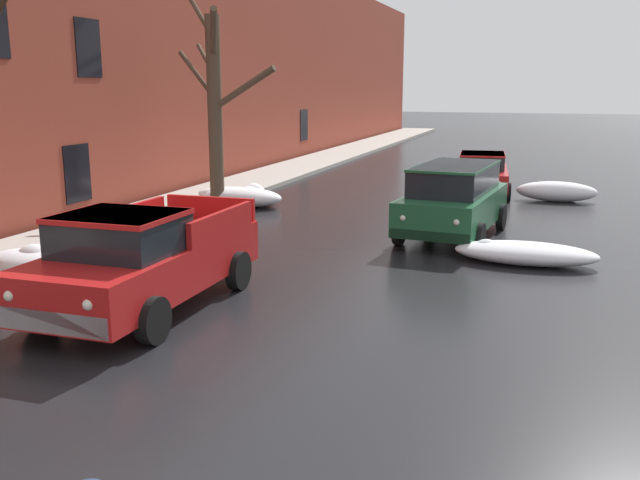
% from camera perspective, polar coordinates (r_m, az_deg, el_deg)
% --- Properties ---
extents(left_sidewalk_slab, '(2.65, 80.00, 0.16)m').
position_cam_1_polar(left_sidewalk_slab, '(22.98, -10.47, 3.12)').
color(left_sidewalk_slab, '#A8A399').
rests_on(left_sidewalk_slab, ground).
extents(brick_townhouse_facade, '(0.63, 80.00, 9.52)m').
position_cam_1_polar(brick_townhouse_facade, '(23.65, -14.94, 14.56)').
color(brick_townhouse_facade, brown).
rests_on(brick_townhouse_facade, ground).
extents(snow_bank_near_corner_left, '(2.88, 0.97, 0.65)m').
position_cam_1_polar(snow_bank_near_corner_left, '(22.90, -6.49, 3.69)').
color(snow_bank_near_corner_left, white).
rests_on(snow_bank_near_corner_left, ground).
extents(snow_bank_along_left_kerb, '(2.55, 0.95, 0.65)m').
position_cam_1_polar(snow_bank_along_left_kerb, '(24.31, 18.80, 3.74)').
color(snow_bank_along_left_kerb, white).
rests_on(snow_bank_along_left_kerb, ground).
extents(snow_bank_mid_block_left, '(2.58, 1.25, 0.64)m').
position_cam_1_polar(snow_bank_mid_block_left, '(22.12, -6.26, 3.50)').
color(snow_bank_mid_block_left, white).
rests_on(snow_bank_mid_block_left, ground).
extents(snow_bank_near_corner_right, '(2.98, 1.21, 0.48)m').
position_cam_1_polar(snow_bank_near_corner_right, '(15.53, 16.15, -1.02)').
color(snow_bank_near_corner_right, white).
rests_on(snow_bank_near_corner_right, ground).
extents(snow_bank_along_right_kerb, '(2.14, 1.22, 0.68)m').
position_cam_1_polar(snow_bank_along_right_kerb, '(14.89, -22.21, -1.77)').
color(snow_bank_along_right_kerb, white).
rests_on(snow_bank_along_right_kerb, ground).
extents(bare_tree_mid_block, '(3.87, 2.99, 6.34)m').
position_cam_1_polar(bare_tree_mid_block, '(21.78, -8.49, 10.98)').
color(bare_tree_mid_block, '#4C3D2D').
rests_on(bare_tree_mid_block, ground).
extents(pickup_truck_red_approaching_near_lane, '(2.27, 5.02, 1.76)m').
position_cam_1_polar(pickup_truck_red_approaching_near_lane, '(12.10, -14.27, -1.52)').
color(pickup_truck_red_approaching_near_lane, red).
rests_on(pickup_truck_red_approaching_near_lane, ground).
extents(suv_green_parked_kerbside_close, '(2.42, 4.69, 1.82)m').
position_cam_1_polar(suv_green_parked_kerbside_close, '(17.76, 10.83, 3.38)').
color(suv_green_parked_kerbside_close, '#1E5633').
rests_on(suv_green_parked_kerbside_close, ground).
extents(sedan_red_parked_kerbside_mid, '(2.21, 4.17, 1.42)m').
position_cam_1_polar(sedan_red_parked_kerbside_mid, '(25.15, 13.01, 5.36)').
color(sedan_red_parked_kerbside_mid, red).
rests_on(sedan_red_parked_kerbside_mid, ground).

